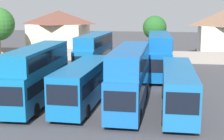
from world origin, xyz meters
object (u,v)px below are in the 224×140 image
object	(u,v)px
house_terrace_centre	(223,33)
tree_right_of_lot	(155,28)
bus_3	(130,75)
bus_7	(159,53)
house_terrace_left	(59,32)
bus_4	(178,87)
bus_2	(84,82)
bus_1	(37,72)
bus_5	(95,52)
bus_6	(131,59)

from	to	relation	value
house_terrace_centre	tree_right_of_lot	xyz separation A→B (m)	(-11.04, -4.71, 1.06)
bus_3	bus_7	xyz separation A→B (m)	(1.91, 13.71, 0.04)
bus_7	house_terrace_left	world-z (taller)	house_terrace_left
tree_right_of_lot	bus_3	bearing A→B (deg)	-91.59
house_terrace_centre	bus_4	bearing A→B (deg)	-104.22
bus_2	bus_4	distance (m)	7.89
bus_1	bus_5	world-z (taller)	bus_5
bus_7	house_terrace_left	size ratio (longest dim) A/B	1.20
bus_3	bus_6	xyz separation A→B (m)	(-1.45, 13.85, -0.80)
bus_5	house_terrace_centre	world-z (taller)	house_terrace_centre
bus_4	bus_7	distance (m)	13.95
bus_4	bus_6	xyz separation A→B (m)	(-5.36, 13.92, 0.02)
tree_right_of_lot	bus_7	bearing A→B (deg)	-84.61
bus_4	house_terrace_left	xyz separation A→B (m)	(-20.36, 30.77, 1.92)
bus_3	bus_5	world-z (taller)	bus_3
bus_5	tree_right_of_lot	world-z (taller)	tree_right_of_lot
bus_7	tree_right_of_lot	distance (m)	12.76
tree_right_of_lot	bus_4	bearing A→B (deg)	-83.10
bus_1	bus_2	size ratio (longest dim) A/B	1.06
bus_3	bus_5	bearing A→B (deg)	-156.47
bus_2	bus_5	world-z (taller)	bus_5
bus_7	bus_5	bearing A→B (deg)	-93.61
bus_3	bus_6	bearing A→B (deg)	-174.40
bus_4	bus_2	bearing A→B (deg)	-93.69
bus_6	tree_right_of_lot	size ratio (longest dim) A/B	1.64
bus_1	tree_right_of_lot	distance (m)	27.61
tree_right_of_lot	bus_2	bearing A→B (deg)	-100.26
bus_6	house_terrace_centre	world-z (taller)	house_terrace_centre
house_terrace_left	tree_right_of_lot	size ratio (longest dim) A/B	1.41
house_terrace_centre	tree_right_of_lot	world-z (taller)	house_terrace_centre
bus_1	bus_2	world-z (taller)	bus_1
bus_2	bus_4	xyz separation A→B (m)	(7.89, -0.31, -0.02)
bus_2	bus_5	bearing A→B (deg)	-170.42
house_terrace_left	house_terrace_centre	xyz separation A→B (m)	(28.22, 0.22, 0.10)
bus_1	house_terrace_left	xyz separation A→B (m)	(-8.36, 30.54, 1.16)
bus_1	bus_4	size ratio (longest dim) A/B	1.02
bus_4	bus_1	bearing A→B (deg)	-92.50
bus_3	bus_2	bearing A→B (deg)	-93.88
bus_5	house_terrace_left	world-z (taller)	house_terrace_left
bus_7	house_terrace_centre	xyz separation A→B (m)	(9.86, 17.22, 1.15)
bus_3	bus_7	distance (m)	13.84
bus_6	house_terrace_left	size ratio (longest dim) A/B	1.16
bus_5	house_terrace_centre	xyz separation A→B (m)	(17.87, 17.17, 1.24)
bus_4	house_terrace_left	size ratio (longest dim) A/B	1.21
bus_7	bus_1	bearing A→B (deg)	-39.70
bus_4	bus_3	bearing A→B (deg)	-92.46
bus_5	bus_6	bearing A→B (deg)	92.72
bus_1	bus_4	bearing A→B (deg)	85.94
house_terrace_left	tree_right_of_lot	bearing A→B (deg)	-14.63
bus_7	house_terrace_centre	distance (m)	19.87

